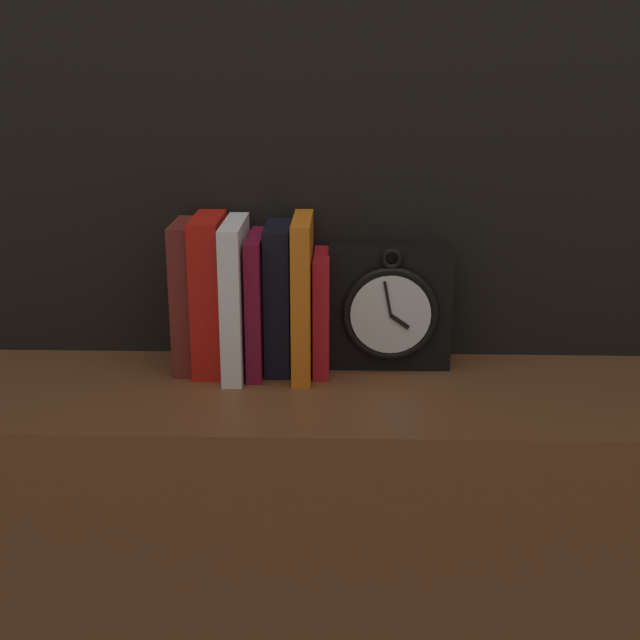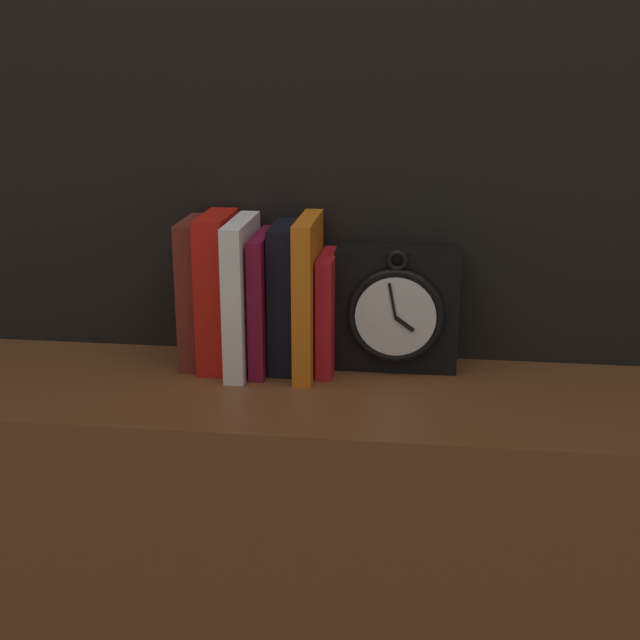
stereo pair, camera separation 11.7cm
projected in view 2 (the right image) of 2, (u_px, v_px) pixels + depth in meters
wall_back at (336, 70)px, 1.31m from camera, size 6.00×0.05×2.60m
clock at (397, 309)px, 1.33m from camera, size 0.18×0.08×0.19m
book_slot0_maroon at (195, 292)px, 1.34m from camera, size 0.03×0.11×0.22m
book_slot1_red at (218, 291)px, 1.33m from camera, size 0.04×0.12×0.23m
book_slot2_white at (242, 296)px, 1.32m from camera, size 0.03×0.15×0.23m
book_slot3_maroon at (263, 302)px, 1.32m from camera, size 0.02×0.13×0.21m
book_slot4_black at (286, 297)px, 1.33m from camera, size 0.04×0.11×0.22m
book_slot5_orange at (308, 296)px, 1.31m from camera, size 0.03×0.14×0.23m
book_slot6_red at (326, 312)px, 1.32m from camera, size 0.02×0.12×0.18m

